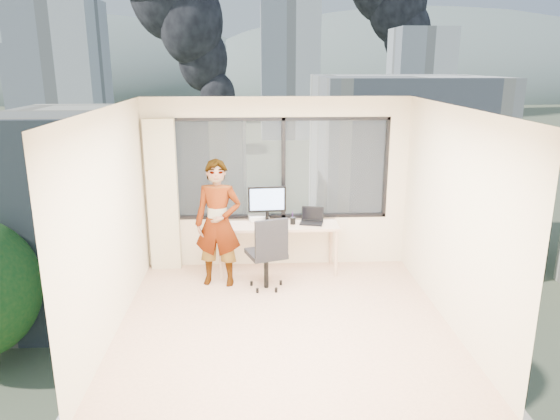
{
  "coord_description": "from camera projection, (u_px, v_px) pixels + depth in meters",
  "views": [
    {
      "loc": [
        -0.34,
        -5.86,
        3.08
      ],
      "look_at": [
        0.0,
        1.0,
        1.15
      ],
      "focal_mm": 33.81,
      "sensor_mm": 36.0,
      "label": 1
    }
  ],
  "objects": [
    {
      "name": "cellphone",
      "position": [
        266.0,
        226.0,
        7.77
      ],
      "size": [
        0.12,
        0.08,
        0.01
      ],
      "primitive_type": "cube",
      "rotation": [
        0.0,
        0.0,
        -0.33
      ],
      "color": "black",
      "rests_on": "desk"
    },
    {
      "name": "chair",
      "position": [
        266.0,
        251.0,
        7.34
      ],
      "size": [
        0.7,
        0.7,
        1.09
      ],
      "primitive_type": null,
      "rotation": [
        0.0,
        0.0,
        0.33
      ],
      "color": "black",
      "rests_on": "floor"
    },
    {
      "name": "hill_b",
      "position": [
        417.0,
        91.0,
        322.72
      ],
      "size": [
        300.0,
        220.0,
        96.0
      ],
      "primitive_type": "ellipsoid",
      "color": "slate",
      "rests_on": "exterior_ground"
    },
    {
      "name": "near_bldg_a",
      "position": [
        131.0,
        212.0,
        36.8
      ],
      "size": [
        16.0,
        12.0,
        14.0
      ],
      "primitive_type": "cube",
      "color": "beige",
      "rests_on": "exterior_ground"
    },
    {
      "name": "pen_cup",
      "position": [
        293.0,
        221.0,
        7.86
      ],
      "size": [
        0.1,
        0.1,
        0.1
      ],
      "primitive_type": "cylinder",
      "rotation": [
        0.0,
        0.0,
        -0.24
      ],
      "color": "black",
      "rests_on": "desk"
    },
    {
      "name": "far_tower_d",
      "position": [
        42.0,
        85.0,
        148.69
      ],
      "size": [
        16.0,
        14.0,
        22.0
      ],
      "primitive_type": "cube",
      "color": "silver",
      "rests_on": "exterior_ground"
    },
    {
      "name": "person",
      "position": [
        218.0,
        223.0,
        7.38
      ],
      "size": [
        0.71,
        0.52,
        1.81
      ],
      "primitive_type": "imported",
      "rotation": [
        0.0,
        0.0,
        -0.15
      ],
      "color": "#2D2D33",
      "rests_on": "floor"
    },
    {
      "name": "far_tower_c",
      "position": [
        420.0,
        78.0,
        143.51
      ],
      "size": [
        15.0,
        15.0,
        26.0
      ],
      "primitive_type": "cube",
      "color": "silver",
      "rests_on": "exterior_ground"
    },
    {
      "name": "window_wall",
      "position": [
        280.0,
        168.0,
        8.0
      ],
      "size": [
        3.3,
        0.16,
        1.55
      ],
      "primitive_type": null,
      "color": "black",
      "rests_on": "ground"
    },
    {
      "name": "tree_b",
      "position": [
        343.0,
        321.0,
        26.56
      ],
      "size": [
        7.6,
        7.6,
        9.0
      ],
      "primitive_type": null,
      "color": "#1B521E",
      "rests_on": "exterior_ground"
    },
    {
      "name": "far_tower_a",
      "position": [
        64.0,
        80.0,
        96.18
      ],
      "size": [
        14.0,
        14.0,
        28.0
      ],
      "primitive_type": "cube",
      "color": "silver",
      "rests_on": "exterior_ground"
    },
    {
      "name": "wall_front",
      "position": [
        298.0,
        293.0,
        4.21
      ],
      "size": [
        4.0,
        0.01,
        2.6
      ],
      "primitive_type": "cube",
      "color": "beige",
      "rests_on": "ground"
    },
    {
      "name": "wall_left",
      "position": [
        110.0,
        223.0,
        6.04
      ],
      "size": [
        0.01,
        4.0,
        2.6
      ],
      "primitive_type": "cube",
      "color": "beige",
      "rests_on": "ground"
    },
    {
      "name": "curtain",
      "position": [
        163.0,
        196.0,
        7.9
      ],
      "size": [
        0.45,
        0.14,
        2.3
      ],
      "primitive_type": "cube",
      "color": "beige",
      "rests_on": "floor"
    },
    {
      "name": "laptop",
      "position": [
        311.0,
        217.0,
        7.86
      ],
      "size": [
        0.41,
        0.42,
        0.22
      ],
      "primitive_type": null,
      "rotation": [
        0.0,
        0.0,
        -0.25
      ],
      "color": "black",
      "rests_on": "desk"
    },
    {
      "name": "wall_right",
      "position": [
        453.0,
        218.0,
        6.23
      ],
      "size": [
        0.01,
        4.0,
        2.6
      ],
      "primitive_type": "cube",
      "color": "beige",
      "rests_on": "ground"
    },
    {
      "name": "floor",
      "position": [
        284.0,
        322.0,
        6.49
      ],
      "size": [
        4.0,
        4.0,
        0.01
      ],
      "primitive_type": "cube",
      "color": "beige",
      "rests_on": "ground"
    },
    {
      "name": "desk",
      "position": [
        278.0,
        247.0,
        7.98
      ],
      "size": [
        1.8,
        0.6,
        0.75
      ],
      "primitive_type": "cube",
      "color": "beige",
      "rests_on": "floor"
    },
    {
      "name": "monitor",
      "position": [
        267.0,
        204.0,
        7.87
      ],
      "size": [
        0.58,
        0.17,
        0.57
      ],
      "primitive_type": null,
      "rotation": [
        0.0,
        0.0,
        0.08
      ],
      "color": "black",
      "rests_on": "desk"
    },
    {
      "name": "handbag",
      "position": [
        309.0,
        214.0,
        8.09
      ],
      "size": [
        0.24,
        0.12,
        0.18
      ],
      "primitive_type": "ellipsoid",
      "rotation": [
        0.0,
        0.0,
        -0.02
      ],
      "color": "#0E5552",
      "rests_on": "desk"
    },
    {
      "name": "ceiling",
      "position": [
        284.0,
        108.0,
        5.79
      ],
      "size": [
        4.0,
        4.0,
        0.01
      ],
      "primitive_type": "cube",
      "color": "white",
      "rests_on": "ground"
    },
    {
      "name": "game_console",
      "position": [
        258.0,
        217.0,
        8.08
      ],
      "size": [
        0.33,
        0.29,
        0.07
      ],
      "primitive_type": "cube",
      "rotation": [
        0.0,
        0.0,
        0.19
      ],
      "color": "white",
      "rests_on": "desk"
    },
    {
      "name": "exterior_ground",
      "position": [
        255.0,
        137.0,
        125.66
      ],
      "size": [
        400.0,
        400.0,
        0.04
      ],
      "primitive_type": "cube",
      "color": "#515B3D",
      "rests_on": "ground"
    },
    {
      "name": "near_bldg_b",
      "position": [
        398.0,
        172.0,
        45.22
      ],
      "size": [
        14.0,
        13.0,
        16.0
      ],
      "primitive_type": "cube",
      "color": "white",
      "rests_on": "exterior_ground"
    },
    {
      "name": "far_tower_b",
      "position": [
        289.0,
        72.0,
        121.99
      ],
      "size": [
        13.0,
        13.0,
        30.0
      ],
      "primitive_type": "cube",
      "color": "silver",
      "rests_on": "exterior_ground"
    },
    {
      "name": "hill_a",
      "position": [
        52.0,
        92.0,
        312.29
      ],
      "size": [
        288.0,
        216.0,
        90.0
      ],
      "primitive_type": "ellipsoid",
      "color": "slate",
      "rests_on": "exterior_ground"
    },
    {
      "name": "tree_c",
      "position": [
        498.0,
        199.0,
        48.43
      ],
      "size": [
        8.4,
        8.4,
        10.0
      ],
      "primitive_type": null,
      "color": "#1B521E",
      "rests_on": "exterior_ground"
    }
  ]
}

